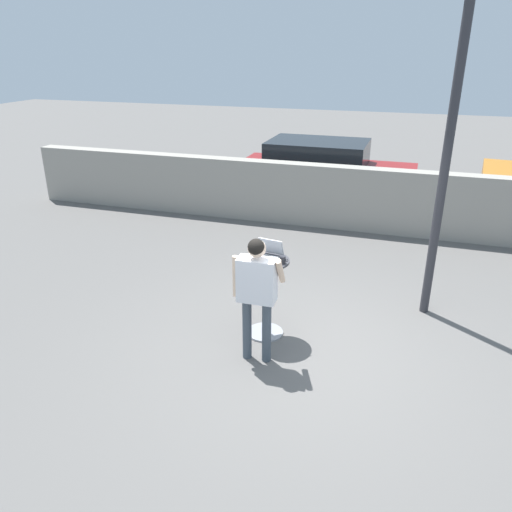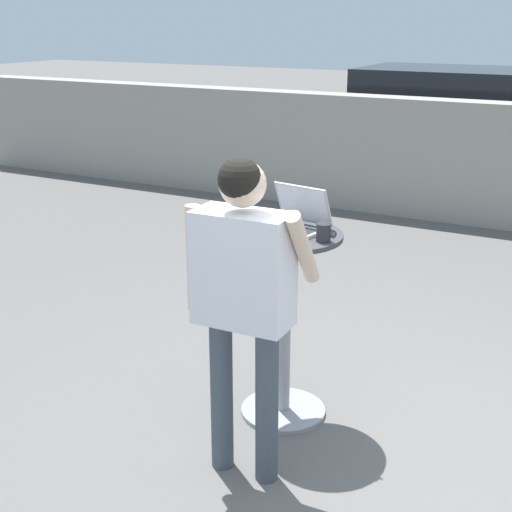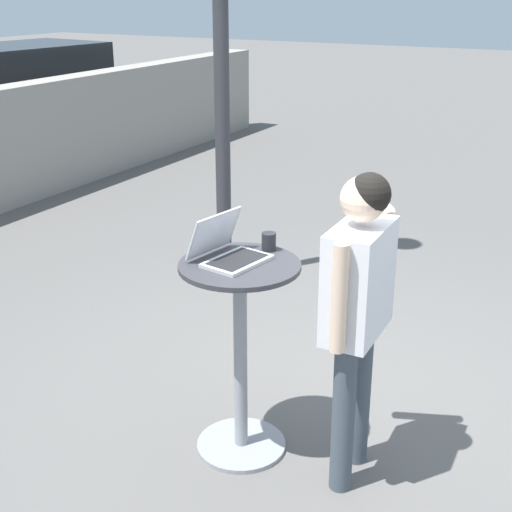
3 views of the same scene
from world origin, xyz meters
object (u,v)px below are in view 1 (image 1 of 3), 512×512
(cafe_table, at_px, (265,292))
(standing_person, at_px, (257,285))
(street_lamp, at_px, (454,108))
(parked_car_near_street, at_px, (323,173))
(laptop, at_px, (268,254))
(coffee_mug, at_px, (283,260))

(cafe_table, distance_m, standing_person, 0.70)
(cafe_table, xyz_separation_m, street_lamp, (2.00, 1.28, 2.21))
(standing_person, xyz_separation_m, street_lamp, (1.93, 1.87, 1.83))
(parked_car_near_street, bearing_deg, laptop, -86.22)
(coffee_mug, bearing_deg, cafe_table, 169.75)
(standing_person, distance_m, street_lamp, 3.25)
(coffee_mug, height_order, parked_car_near_street, parked_car_near_street)
(laptop, relative_size, street_lamp, 0.08)
(standing_person, relative_size, parked_car_near_street, 0.39)
(laptop, distance_m, parked_car_near_street, 5.85)
(coffee_mug, xyz_separation_m, street_lamp, (1.77, 1.32, 1.72))
(coffee_mug, relative_size, parked_car_near_street, 0.03)
(parked_car_near_street, relative_size, street_lamp, 0.93)
(coffee_mug, distance_m, standing_person, 0.58)
(laptop, bearing_deg, standing_person, -84.83)
(standing_person, height_order, parked_car_near_street, standing_person)
(parked_car_near_street, distance_m, street_lamp, 5.59)
(laptop, height_order, parked_car_near_street, parked_car_near_street)
(coffee_mug, xyz_separation_m, standing_person, (-0.16, -0.55, -0.11))
(cafe_table, height_order, coffee_mug, coffee_mug)
(coffee_mug, distance_m, parked_car_near_street, 5.98)
(street_lamp, bearing_deg, coffee_mug, -143.30)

